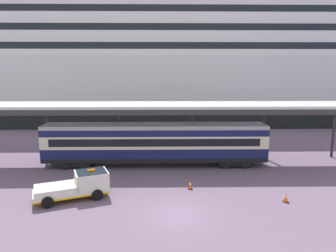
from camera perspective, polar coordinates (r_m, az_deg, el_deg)
The scene contains 7 objects.
ground_plane at distance 20.68m, azimuth 1.83°, elevation -16.11°, with size 400.00×400.00×0.00m, color slate.
cruise_ship at distance 64.02m, azimuth 2.18°, elevation 13.56°, with size 148.34×31.85×37.84m.
platform_canopy at distance 29.69m, azimuth -2.42°, elevation 3.59°, with size 45.42×5.17×6.02m.
train_carriage at distance 29.86m, azimuth -2.39°, elevation -3.08°, with size 21.28×2.81×4.11m.
service_truck at distance 23.71m, azimuth -16.22°, elevation -10.39°, with size 5.58×3.81×2.02m.
traffic_cone_near at distance 23.80m, azimuth 21.04°, elevation -12.25°, with size 0.36×0.36×0.72m.
traffic_cone_mid at distance 24.62m, azimuth 4.14°, elevation -10.81°, with size 0.36×0.36×0.71m.
Camera 1 is at (-0.95, -18.51, 9.18)m, focal length 32.87 mm.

